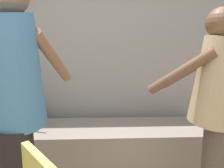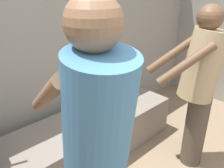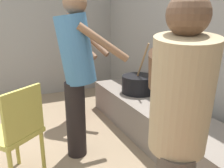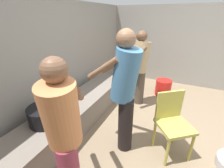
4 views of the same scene
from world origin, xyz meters
name	(u,v)px [view 3 (image 3 of 4)]	position (x,y,z in m)	size (l,w,h in m)	color
block_enclosure_rear	(212,55)	(0.00, 2.24, 1.01)	(5.42, 0.20, 2.03)	gray
hearth_ledge	(163,126)	(-0.11, 1.72, 0.21)	(2.80, 0.60, 0.43)	slate
cooking_pot_main	(138,84)	(-0.74, 1.76, 0.55)	(0.45, 0.45, 0.69)	black
cook_in_blue_shirt	(77,67)	(-0.30, 0.79, 0.95)	(0.45, 0.73, 1.65)	black
cook_in_orange_shirt	(76,60)	(-1.16, 1.02, 0.86)	(0.71, 0.62, 1.51)	#8C3347
cook_in_tan_shirt	(178,127)	(0.98, 0.95, 0.86)	(0.71, 0.63, 1.52)	#4C4238
chair_olive	(16,131)	(-0.09, 0.18, 0.49)	(0.56, 0.56, 0.88)	#B2A847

